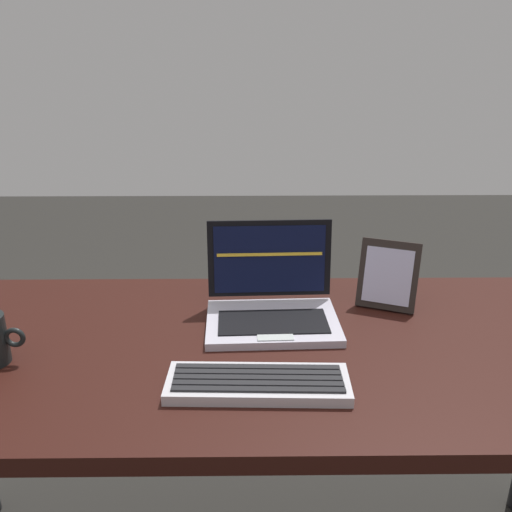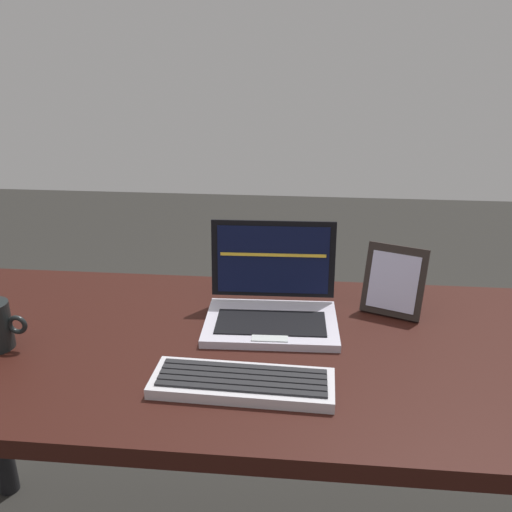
# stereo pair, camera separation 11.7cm
# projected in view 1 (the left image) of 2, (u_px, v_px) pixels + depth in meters

# --- Properties ---
(desk) EXTENTS (1.74, 0.67, 0.75)m
(desk) POSITION_uv_depth(u_px,v_px,m) (257.00, 380.00, 1.17)
(desk) COLOR black
(desk) RESTS_ON ground
(laptop_front) EXTENTS (0.30, 0.23, 0.21)m
(laptop_front) POSITION_uv_depth(u_px,v_px,m) (272.00, 303.00, 1.21)
(laptop_front) COLOR #B6B1C1
(laptop_front) RESTS_ON desk
(external_keyboard) EXTENTS (0.34, 0.12, 0.03)m
(external_keyboard) POSITION_uv_depth(u_px,v_px,m) (260.00, 383.00, 0.98)
(external_keyboard) COLOR #B9B6BD
(external_keyboard) RESTS_ON desk
(photo_frame) EXTENTS (0.15, 0.10, 0.16)m
(photo_frame) POSITION_uv_depth(u_px,v_px,m) (388.00, 276.00, 1.26)
(photo_frame) COLOR black
(photo_frame) RESTS_ON desk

